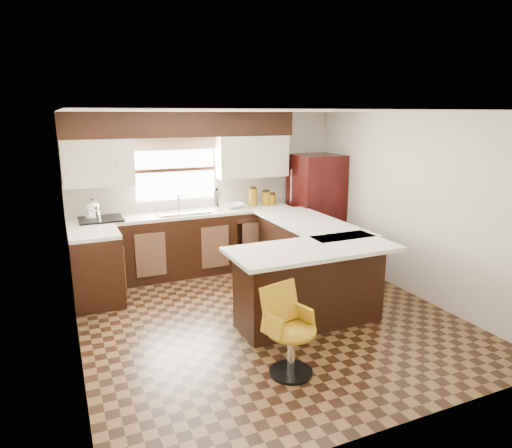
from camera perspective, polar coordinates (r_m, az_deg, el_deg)
name	(u,v)px	position (r m, az deg, el deg)	size (l,w,h in m)	color
floor	(267,316)	(5.60, 1.33, -11.46)	(4.40, 4.40, 0.00)	#49301A
ceiling	(268,111)	(5.07, 1.49, 13.93)	(4.40, 4.40, 0.00)	silver
wall_back	(208,190)	(7.21, -6.07, 4.20)	(4.40, 4.40, 0.00)	beige
wall_front	(399,283)	(3.42, 17.40, -7.06)	(4.40, 4.40, 0.00)	beige
wall_left	(69,239)	(4.73, -22.29, -1.77)	(4.40, 4.40, 0.00)	beige
wall_right	(411,205)	(6.37, 18.79, 2.29)	(4.40, 4.40, 0.00)	beige
base_cab_back	(187,244)	(6.98, -8.68, -2.53)	(3.30, 0.60, 0.90)	black
base_cab_left	(97,269)	(6.15, -19.29, -5.38)	(0.60, 0.70, 0.90)	black
counter_back	(185,214)	(6.86, -8.82, 1.27)	(3.30, 0.60, 0.04)	silver
counter_left	(94,233)	(6.02, -19.64, -1.12)	(0.60, 0.70, 0.04)	silver
soffit	(183,124)	(6.84, -9.09, 12.19)	(3.40, 0.35, 0.36)	black
upper_cab_left	(98,163)	(6.66, -19.19, 7.26)	(0.94, 0.35, 0.64)	beige
upper_cab_right	(252,156)	(7.22, -0.55, 8.45)	(1.14, 0.35, 0.64)	beige
window_pane	(176,170)	(7.01, -10.01, 6.69)	(1.20, 0.02, 0.90)	white
valance	(175,144)	(6.94, -10.06, 9.85)	(1.30, 0.06, 0.18)	#D19B93
sink	(182,212)	(6.82, -9.19, 1.50)	(0.75, 0.45, 0.03)	#B2B2B7
dishwasher	(255,243)	(7.04, -0.17, -2.39)	(0.58, 0.03, 0.78)	black
cooktop	(101,219)	(6.64, -18.83, 0.57)	(0.58, 0.50, 0.03)	black
peninsula_long	(307,257)	(6.34, 6.34, -4.11)	(0.60, 1.95, 0.90)	black
peninsula_return	(309,286)	(5.30, 6.70, -7.75)	(1.65, 0.60, 0.90)	black
counter_pen_long	(311,223)	(6.24, 6.85, 0.09)	(0.84, 1.95, 0.04)	silver
counter_pen_return	(313,249)	(5.06, 7.16, -3.14)	(1.89, 0.84, 0.04)	silver
refrigerator	(316,208)	(7.57, 7.46, 2.05)	(0.74, 0.71, 1.73)	black
bar_chair	(292,332)	(4.31, 4.48, -13.35)	(0.45, 0.45, 0.84)	#B98716
kettle	(93,209)	(6.60, -19.76, 1.79)	(0.21, 0.21, 0.28)	silver
percolator	(217,200)	(6.96, -4.96, 3.03)	(0.13, 0.13, 0.30)	silver
mixing_bowl	(234,206)	(7.08, -2.76, 2.30)	(0.30, 0.30, 0.07)	white
canister_large	(253,197)	(7.20, -0.41, 3.34)	(0.13, 0.13, 0.28)	#8E6510
canister_med	(266,198)	(7.30, 1.25, 3.21)	(0.13, 0.13, 0.21)	#8E6510
canister_small	(271,200)	(7.35, 1.94, 3.07)	(0.14, 0.14, 0.16)	#8E6510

